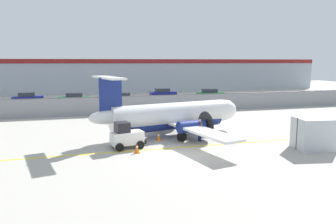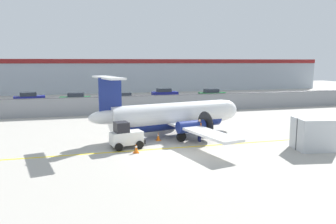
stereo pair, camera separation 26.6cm
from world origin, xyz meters
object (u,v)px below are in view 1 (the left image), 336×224
cargo_container (313,134)px  parked_car_0 (27,98)px  baggage_tug (126,136)px  ground_crew_worker (200,129)px  parked_car_2 (123,98)px  parked_car_1 (74,98)px  traffic_cone_near_left (137,148)px  parked_car_4 (210,94)px  traffic_cone_near_right (159,137)px  parked_car_3 (163,93)px  commuter_airplane (174,116)px

cargo_container → parked_car_0: bearing=134.7°
baggage_tug → ground_crew_worker: bearing=-6.0°
ground_crew_worker → parked_car_2: (-2.67, 23.28, -0.06)m
parked_car_0 → parked_car_1: (6.41, -2.64, 0.00)m
baggage_tug → ground_crew_worker: size_ratio=1.47×
traffic_cone_near_left → ground_crew_worker: bearing=20.2°
parked_car_0 → parked_car_4: (27.53, -1.46, 0.00)m
traffic_cone_near_right → parked_car_4: 28.91m
cargo_container → parked_car_3: bearing=102.8°
baggage_tug → parked_car_4: bearing=45.7°
parked_car_0 → parked_car_4: 27.57m
parked_car_1 → parked_car_4: same height
parked_car_3 → parked_car_4: (7.07, -3.05, 0.00)m
commuter_airplane → parked_car_3: commuter_airplane is taller
baggage_tug → cargo_container: 12.95m
traffic_cone_near_left → parked_car_2: bearing=84.3°
parked_car_3 → traffic_cone_near_right: bearing=-106.9°
traffic_cone_near_left → traffic_cone_near_right: bearing=53.4°
ground_crew_worker → parked_car_0: size_ratio=0.39×
parked_car_1 → parked_car_2: 6.84m
cargo_container → parked_car_3: cargo_container is taller
ground_crew_worker → cargo_container: size_ratio=0.63×
commuter_airplane → parked_car_1: (-8.05, 22.18, -0.71)m
cargo_container → parked_car_2: cargo_container is taller
parked_car_2 → parked_car_3: size_ratio=1.01×
ground_crew_worker → parked_car_1: same height
cargo_container → parked_car_3: size_ratio=0.63×
traffic_cone_near_left → parked_car_3: parked_car_3 is taller
baggage_tug → traffic_cone_near_right: size_ratio=3.90×
ground_crew_worker → parked_car_4: 28.49m
parked_car_1 → parked_car_2: (6.67, -1.48, 0.00)m
parked_car_1 → parked_car_4: (21.12, 1.18, 0.00)m
commuter_airplane → parked_car_4: (13.08, 23.36, -0.71)m
baggage_tug → traffic_cone_near_right: 3.18m
ground_crew_worker → parked_car_0: 31.60m
parked_car_0 → parked_car_4: same height
parked_car_0 → traffic_cone_near_left: bearing=-77.8°
cargo_container → parked_car_2: size_ratio=0.63×
baggage_tug → cargo_container: size_ratio=0.93×
parked_car_4 → parked_car_2: bearing=-165.2°
parked_car_0 → parked_car_1: size_ratio=1.01×
cargo_container → ground_crew_worker: bearing=157.4°
ground_crew_worker → parked_car_0: (-15.75, 27.40, -0.06)m
parked_car_3 → traffic_cone_near_left: bearing=-109.3°
baggage_tug → parked_car_3: bearing=59.7°
traffic_cone_near_right → parked_car_2: bearing=89.3°
traffic_cone_near_left → baggage_tug: bearing=109.1°
parked_car_0 → parked_car_2: bearing=-25.2°
baggage_tug → parked_car_0: 29.66m
commuter_airplane → cargo_container: size_ratio=5.93×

